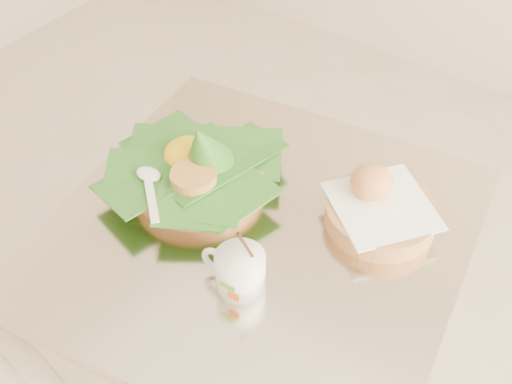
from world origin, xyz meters
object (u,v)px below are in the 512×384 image
Objects in this scene: rice_basket at (197,167)px; bread_basket at (379,208)px; coffee_mug at (239,270)px; cafe_table at (258,303)px.

bread_basket is (0.32, 0.11, -0.01)m from rice_basket.
bread_basket is 1.66× the size of coffee_mug.
rice_basket is 1.36× the size of bread_basket.
bread_basket is at bearing 66.32° from coffee_mug.
cafe_table is at bearing -138.53° from bread_basket.
cafe_table is 0.31m from rice_basket.
cafe_table is 3.44× the size of bread_basket.
cafe_table is 0.33m from bread_basket.
rice_basket is 0.25m from coffee_mug.
cafe_table is 0.29m from coffee_mug.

